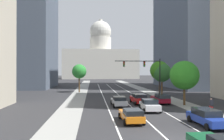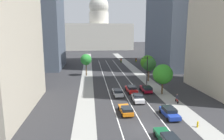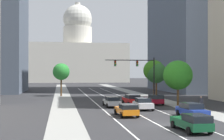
% 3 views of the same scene
% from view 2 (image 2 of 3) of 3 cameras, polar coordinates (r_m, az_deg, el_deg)
% --- Properties ---
extents(ground_plane, '(400.00, 400.00, 0.00)m').
position_cam_2_polar(ground_plane, '(67.77, 0.19, -0.80)').
color(ground_plane, '#2B2B2D').
extents(sidewalk_left, '(3.31, 130.00, 0.01)m').
position_cam_2_polar(sidewalk_left, '(62.48, -6.88, -1.84)').
color(sidewalk_left, gray).
rests_on(sidewalk_left, ground).
extents(sidewalk_right, '(3.31, 130.00, 0.01)m').
position_cam_2_polar(sidewalk_right, '(64.41, 8.05, -1.50)').
color(sidewalk_right, gray).
rests_on(sidewalk_right, ground).
extents(lane_stripe_left, '(0.16, 90.00, 0.01)m').
position_cam_2_polar(lane_stripe_left, '(52.90, -1.58, -4.04)').
color(lane_stripe_left, white).
rests_on(lane_stripe_left, ground).
extents(lane_stripe_center, '(0.16, 90.00, 0.01)m').
position_cam_2_polar(lane_stripe_center, '(53.26, 1.99, -3.94)').
color(lane_stripe_center, white).
rests_on(lane_stripe_center, ground).
extents(lane_stripe_right, '(0.16, 90.00, 0.01)m').
position_cam_2_polar(lane_stripe_right, '(53.82, 5.49, -3.83)').
color(lane_stripe_right, white).
rests_on(lane_stripe_right, ground).
extents(office_tower_far_left, '(18.68, 21.38, 48.04)m').
position_cam_2_polar(office_tower_far_left, '(81.82, -20.61, 17.43)').
color(office_tower_far_left, '#4C5666').
rests_on(office_tower_far_left, ground).
extents(capitol_building, '(48.46, 23.48, 39.99)m').
position_cam_2_polar(capitol_building, '(159.06, -3.57, 10.39)').
color(capitol_building, beige).
rests_on(capitol_building, ground).
extents(car_white, '(2.17, 4.22, 1.50)m').
position_cam_2_polar(car_white, '(40.42, 7.11, -7.62)').
color(car_white, silver).
rests_on(car_white, ground).
extents(car_blue, '(2.10, 4.78, 1.52)m').
position_cam_2_polar(car_blue, '(34.59, 15.50, -11.08)').
color(car_blue, '#1E389E').
rests_on(car_blue, ground).
extents(car_orange, '(2.10, 4.46, 1.38)m').
position_cam_2_polar(car_orange, '(34.57, 3.85, -10.85)').
color(car_orange, orange).
rests_on(car_orange, ground).
extents(car_silver, '(2.09, 4.76, 1.41)m').
position_cam_2_polar(car_silver, '(43.89, 1.58, -6.13)').
color(car_silver, '#B2B5BA').
rests_on(car_silver, ground).
extents(car_green, '(2.09, 4.65, 1.48)m').
position_cam_2_polar(car_green, '(26.92, 14.94, -17.63)').
color(car_green, '#14512D').
rests_on(car_green, ground).
extents(car_red, '(2.27, 4.77, 1.53)m').
position_cam_2_polar(car_red, '(46.20, 5.36, -5.23)').
color(car_red, red).
rests_on(car_red, ground).
extents(car_crimson, '(2.07, 4.48, 1.51)m').
position_cam_2_polar(car_crimson, '(46.80, 9.41, -5.13)').
color(car_crimson, maroon).
rests_on(car_crimson, ground).
extents(traffic_signal_mast, '(8.44, 0.39, 7.29)m').
position_cam_2_polar(traffic_signal_mast, '(51.97, 6.96, 1.55)').
color(traffic_signal_mast, black).
rests_on(traffic_signal_mast, ground).
extents(fire_hydrant, '(0.26, 0.35, 0.91)m').
position_cam_2_polar(fire_hydrant, '(32.51, 22.49, -13.60)').
color(fire_hydrant, yellow).
rests_on(fire_hydrant, ground).
extents(cyclist, '(0.37, 1.70, 1.72)m').
position_cam_2_polar(cyclist, '(41.38, 17.44, -7.50)').
color(cyclist, black).
rests_on(cyclist, ground).
extents(street_tree_far_right, '(3.80, 3.80, 6.62)m').
position_cam_2_polar(street_tree_far_right, '(56.56, 10.16, 1.61)').
color(street_tree_far_right, '#51381E').
rests_on(street_tree_far_right, ground).
extents(street_tree_near_left, '(3.37, 3.37, 6.62)m').
position_cam_2_polar(street_tree_near_left, '(63.43, -7.17, 2.83)').
color(street_tree_near_left, '#51381E').
rests_on(street_tree_near_left, ground).
extents(street_tree_mid_right, '(3.85, 3.85, 7.04)m').
position_cam_2_polar(street_tree_mid_right, '(56.86, 9.74, 2.07)').
color(street_tree_mid_right, '#51381E').
rests_on(street_tree_mid_right, ground).
extents(street_tree_near_right, '(4.24, 4.24, 6.50)m').
position_cam_2_polar(street_tree_near_right, '(45.43, 13.78, -1.13)').
color(street_tree_near_right, '#51381E').
rests_on(street_tree_near_right, ground).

